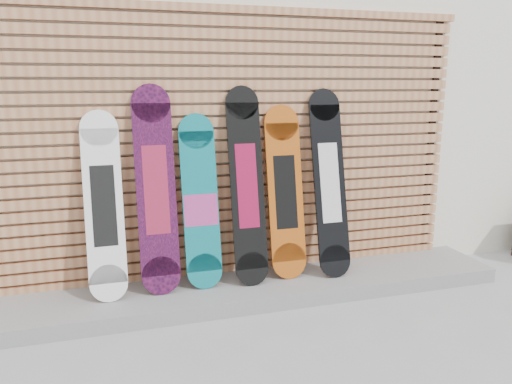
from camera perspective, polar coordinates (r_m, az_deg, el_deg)
ground at (r=3.59m, az=2.08°, el=-16.01°), size 80.00×80.00×0.00m
building at (r=6.66m, az=-3.54°, el=13.18°), size 12.00×5.00×3.60m
concrete_step at (r=4.11m, az=-3.04°, el=-11.23°), size 4.60×0.70×0.12m
slat_wall at (r=4.08m, az=-4.20°, el=5.34°), size 4.26×0.08×2.29m
snowboard_0 at (r=3.86m, az=-17.00°, el=-1.52°), size 0.28×0.35×1.40m
snowboard_1 at (r=3.86m, az=-11.36°, el=0.24°), size 0.30×0.33×1.58m
snowboard_2 at (r=3.94m, az=-6.38°, el=-1.20°), size 0.28×0.31×1.36m
snowboard_3 at (r=3.98m, az=-1.04°, el=0.71°), size 0.27×0.36×1.57m
snowboard_4 at (r=4.12m, az=3.36°, el=-0.01°), size 0.30×0.31×1.41m
snowboard_5 at (r=4.21m, az=8.39°, el=1.05°), size 0.27×0.40×1.54m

